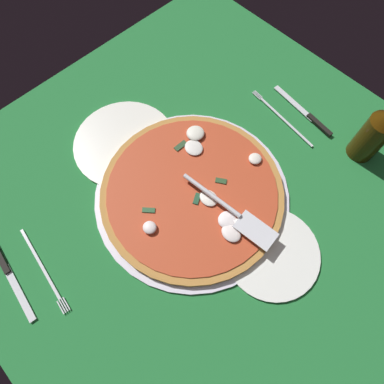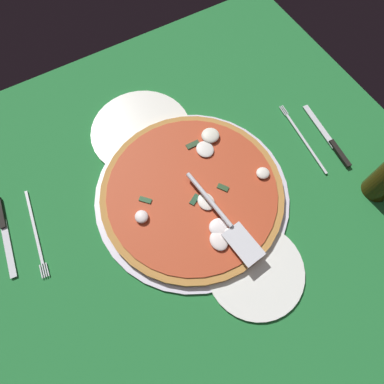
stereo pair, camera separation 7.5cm
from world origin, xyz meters
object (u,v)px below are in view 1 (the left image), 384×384
at_px(pizza, 193,192).
at_px(pizza_server, 231,210).
at_px(dinner_plate_left, 271,253).
at_px(place_setting_far, 26,272).
at_px(dinner_plate_right, 125,143).
at_px(beer_bottle, 377,131).
at_px(place_setting_near, 295,117).

distance_m(pizza, pizza_server, 0.10).
height_order(dinner_plate_left, place_setting_far, place_setting_far).
height_order(dinner_plate_left, pizza, pizza).
bearing_deg(pizza_server, dinner_plate_right, -178.12).
relative_size(pizza_server, place_setting_far, 1.04).
height_order(dinner_plate_left, beer_bottle, beer_bottle).
bearing_deg(pizza, dinner_plate_left, -173.37).
height_order(dinner_plate_left, dinner_plate_right, same).
distance_m(dinner_plate_right, pizza_server, 0.32).
xyz_separation_m(dinner_plate_right, place_setting_far, (-0.10, 0.35, -0.00)).
relative_size(dinner_plate_left, dinner_plate_right, 0.82).
bearing_deg(beer_bottle, dinner_plate_right, 43.64).
xyz_separation_m(dinner_plate_left, pizza, (0.22, 0.03, 0.01)).
distance_m(pizza, beer_bottle, 0.43).
xyz_separation_m(dinner_plate_left, place_setting_far, (0.33, 0.40, -0.00)).
distance_m(place_setting_near, beer_bottle, 0.20).
relative_size(place_setting_far, beer_bottle, 0.96).
relative_size(dinner_plate_left, place_setting_near, 0.90).
bearing_deg(place_setting_near, place_setting_far, 85.47).
bearing_deg(dinner_plate_right, place_setting_far, 106.39).
relative_size(dinner_plate_left, pizza_server, 0.85).
bearing_deg(pizza, pizza_server, -167.08).
bearing_deg(pizza_server, pizza, -173.71).
xyz_separation_m(dinner_plate_right, pizza_server, (-0.31, -0.05, 0.04)).
bearing_deg(pizza, beer_bottle, -118.27).
height_order(pizza, place_setting_near, pizza).
bearing_deg(dinner_plate_right, dinner_plate_left, -173.42).
xyz_separation_m(pizza, place_setting_near, (-0.03, -0.34, -0.01)).
height_order(pizza, place_setting_far, pizza).
relative_size(dinner_plate_right, place_setting_far, 1.08).
bearing_deg(pizza, place_setting_near, -94.22).
bearing_deg(place_setting_near, beer_bottle, -163.22).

